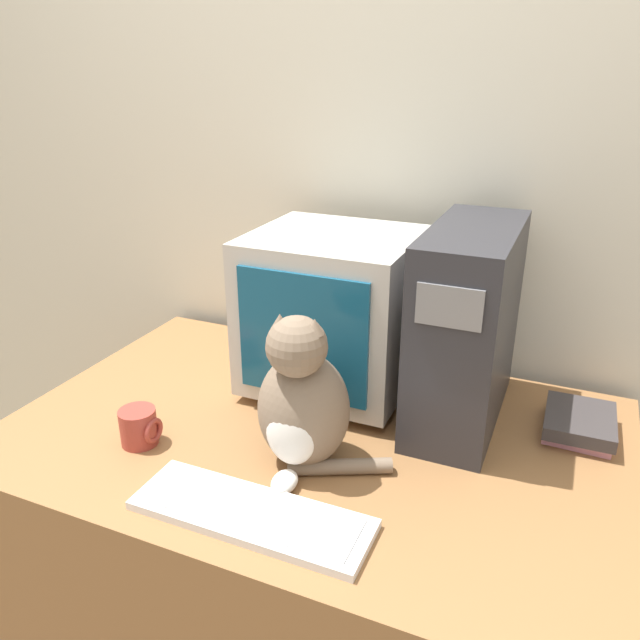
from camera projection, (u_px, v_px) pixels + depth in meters
wall_back at (389, 178)px, 1.74m from camera, size 7.00×0.05×2.50m
desk at (313, 550)px, 1.63m from camera, size 1.44×0.93×0.74m
crt_monitor at (333, 312)px, 1.61m from camera, size 0.41×0.39×0.42m
computer_tower at (466, 326)px, 1.47m from camera, size 0.19×0.46×0.48m
keyboard at (251, 514)px, 1.20m from camera, size 0.48×0.15×0.02m
cat at (302, 403)px, 1.31m from camera, size 0.30×0.25×0.36m
book_stack at (580, 424)px, 1.46m from camera, size 0.16×0.19×0.06m
pen at (242, 490)px, 1.27m from camera, size 0.13×0.05×0.01m
mug at (139, 427)px, 1.42m from camera, size 0.09×0.08×0.09m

